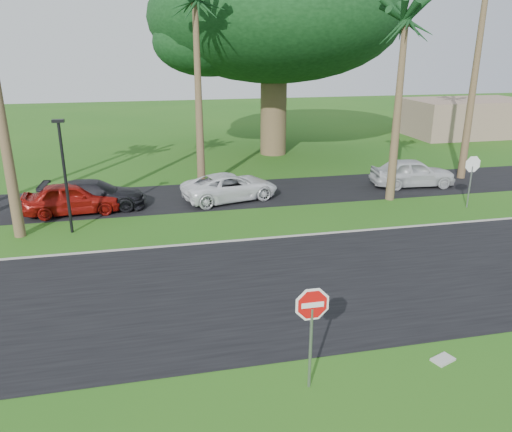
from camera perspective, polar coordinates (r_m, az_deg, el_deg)
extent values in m
plane|color=#215715|center=(14.30, 0.29, -11.93)|extent=(120.00, 120.00, 0.00)
cube|color=black|center=(16.01, -1.29, -8.30)|extent=(120.00, 8.00, 0.02)
cube|color=black|center=(25.69, -5.83, 2.29)|extent=(120.00, 5.00, 0.02)
cube|color=gray|center=(19.64, -3.58, -2.94)|extent=(120.00, 0.12, 0.06)
cylinder|color=gray|center=(11.45, 6.24, -14.83)|extent=(0.07, 0.07, 2.00)
cylinder|color=white|center=(10.88, 6.45, -10.01)|extent=(1.05, 0.02, 1.05)
cylinder|color=red|center=(10.88, 6.45, -10.01)|extent=(0.90, 0.02, 0.90)
cube|color=white|center=(10.88, 6.45, -10.01)|extent=(0.50, 0.02, 0.12)
cylinder|color=gray|center=(25.60, 23.22, 3.06)|extent=(0.07, 0.07, 2.00)
cylinder|color=white|center=(25.35, 23.54, 5.45)|extent=(1.05, 0.02, 1.05)
cylinder|color=red|center=(25.35, 23.54, 5.45)|extent=(0.90, 0.02, 0.90)
cube|color=white|center=(25.35, 23.54, 5.45)|extent=(0.50, 0.02, 0.12)
cone|color=brown|center=(26.24, -6.59, 13.18)|extent=(0.44, 0.44, 9.50)
cone|color=brown|center=(25.08, 15.84, 11.19)|extent=(0.44, 0.44, 8.50)
cone|color=brown|center=(30.64, 23.78, 14.93)|extent=(0.44, 0.44, 12.00)
cylinder|color=brown|center=(35.34, 2.01, 11.91)|extent=(1.80, 1.80, 6.00)
ellipsoid|color=black|center=(35.11, 2.13, 21.67)|extent=(16.50, 16.50, 8.25)
cylinder|color=black|center=(21.35, -20.93, 3.90)|extent=(0.12, 0.12, 4.50)
cube|color=black|center=(20.92, -21.69, 10.07)|extent=(0.45, 0.25, 0.12)
cube|color=gray|center=(46.79, 22.94, 10.34)|extent=(10.00, 6.00, 3.00)
imported|color=maroon|center=(24.20, -20.23, 1.91)|extent=(4.39, 2.02, 1.46)
imported|color=black|center=(24.53, -18.00, 2.26)|extent=(4.77, 2.10, 1.36)
imported|color=white|center=(24.81, -2.95, 3.32)|extent=(5.16, 3.30, 1.33)
imported|color=silver|center=(28.48, 17.45, 4.73)|extent=(4.62, 2.19, 1.53)
cube|color=#A6A79E|center=(13.54, 20.58, -15.10)|extent=(0.64, 0.52, 0.06)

